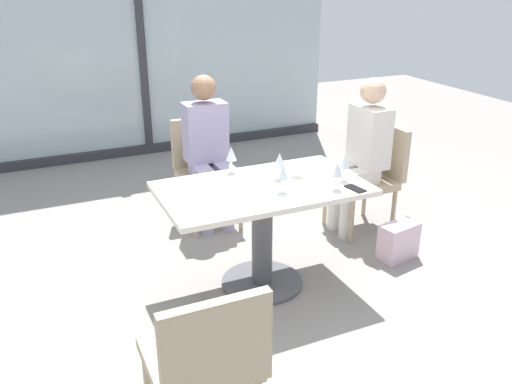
% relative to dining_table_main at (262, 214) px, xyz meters
% --- Properties ---
extents(ground_plane, '(12.00, 12.00, 0.00)m').
position_rel_dining_table_main_xyz_m(ground_plane, '(0.00, 0.00, -0.53)').
color(ground_plane, gray).
extents(window_wall_backdrop, '(4.55, 0.10, 2.70)m').
position_rel_dining_table_main_xyz_m(window_wall_backdrop, '(0.00, 3.20, 0.68)').
color(window_wall_backdrop, '#A4B7BC').
rests_on(window_wall_backdrop, ground_plane).
extents(dining_table_main, '(1.33, 0.76, 0.73)m').
position_rel_dining_table_main_xyz_m(dining_table_main, '(0.00, 0.00, 0.00)').
color(dining_table_main, silver).
rests_on(dining_table_main, ground_plane).
extents(chair_far_right, '(0.50, 0.46, 0.87)m').
position_rel_dining_table_main_xyz_m(chair_far_right, '(1.19, 0.45, -0.04)').
color(chair_far_right, tan).
rests_on(chair_far_right, ground_plane).
extents(chair_near_window, '(0.46, 0.51, 0.87)m').
position_rel_dining_table_main_xyz_m(chair_near_window, '(0.00, 1.15, -0.04)').
color(chair_near_window, tan).
rests_on(chair_near_window, ground_plane).
extents(chair_front_left, '(0.46, 0.50, 0.87)m').
position_rel_dining_table_main_xyz_m(chair_front_left, '(-0.80, -1.15, -0.04)').
color(chair_front_left, tan).
rests_on(chair_front_left, ground_plane).
extents(person_far_right, '(0.39, 0.34, 1.26)m').
position_rel_dining_table_main_xyz_m(person_far_right, '(1.08, 0.45, 0.17)').
color(person_far_right, silver).
rests_on(person_far_right, ground_plane).
extents(person_near_window, '(0.34, 0.39, 1.26)m').
position_rel_dining_table_main_xyz_m(person_near_window, '(-0.00, 1.04, 0.17)').
color(person_near_window, '#9E93B7').
rests_on(person_near_window, ground_plane).
extents(wine_glass_0, '(0.07, 0.07, 0.18)m').
position_rel_dining_table_main_xyz_m(wine_glass_0, '(0.15, 0.06, 0.33)').
color(wine_glass_0, silver).
rests_on(wine_glass_0, dining_table_main).
extents(wine_glass_1, '(0.07, 0.07, 0.18)m').
position_rel_dining_table_main_xyz_m(wine_glass_1, '(0.07, -0.14, 0.33)').
color(wine_glass_1, silver).
rests_on(wine_glass_1, dining_table_main).
extents(wine_glass_2, '(0.07, 0.07, 0.18)m').
position_rel_dining_table_main_xyz_m(wine_glass_2, '(0.53, -0.13, 0.33)').
color(wine_glass_2, silver).
rests_on(wine_glass_2, dining_table_main).
extents(wine_glass_3, '(0.07, 0.07, 0.18)m').
position_rel_dining_table_main_xyz_m(wine_glass_3, '(0.40, -0.24, 0.33)').
color(wine_glass_3, silver).
rests_on(wine_glass_3, dining_table_main).
extents(wine_glass_4, '(0.07, 0.07, 0.18)m').
position_rel_dining_table_main_xyz_m(wine_glass_4, '(-0.09, 0.31, 0.33)').
color(wine_glass_4, silver).
rests_on(wine_glass_4, dining_table_main).
extents(coffee_cup, '(0.08, 0.08, 0.09)m').
position_rel_dining_table_main_xyz_m(coffee_cup, '(0.29, 0.07, 0.24)').
color(coffee_cup, white).
rests_on(coffee_cup, dining_table_main).
extents(cell_phone_on_table, '(0.09, 0.15, 0.01)m').
position_rel_dining_table_main_xyz_m(cell_phone_on_table, '(0.52, -0.29, 0.20)').
color(cell_phone_on_table, black).
rests_on(cell_phone_on_table, dining_table_main).
extents(handbag_0, '(0.32, 0.21, 0.28)m').
position_rel_dining_table_main_xyz_m(handbag_0, '(1.08, -0.09, -0.39)').
color(handbag_0, beige).
rests_on(handbag_0, ground_plane).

